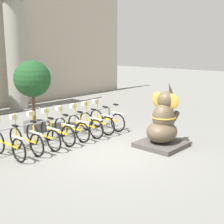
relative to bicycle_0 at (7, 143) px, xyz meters
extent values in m
plane|color=slate|center=(2.09, -1.82, -0.41)|extent=(60.00, 60.00, 0.00)
cylinder|color=gray|center=(3.89, 5.78, 2.09)|extent=(0.89, 0.89, 5.00)
cylinder|color=gray|center=(4.16, 0.13, -0.03)|extent=(0.05, 0.05, 0.75)
cylinder|color=gray|center=(1.96, 0.13, 0.34)|extent=(4.51, 0.04, 0.04)
torus|color=black|center=(0.00, -0.56, -0.08)|extent=(0.05, 0.65, 0.65)
cube|color=yellow|center=(0.00, -0.04, -0.03)|extent=(0.04, 0.94, 0.04)
cube|color=silver|center=(0.00, -0.56, 0.26)|extent=(0.06, 0.54, 0.03)
cylinder|color=yellow|center=(0.00, -0.46, 0.22)|extent=(0.03, 0.03, 0.61)
cube|color=black|center=(0.00, -0.46, 0.55)|extent=(0.08, 0.18, 0.04)
torus|color=black|center=(0.56, 0.51, -0.08)|extent=(0.05, 0.65, 0.65)
torus|color=black|center=(0.56, -0.54, -0.08)|extent=(0.05, 0.65, 0.65)
cube|color=yellow|center=(0.56, -0.02, -0.03)|extent=(0.04, 0.94, 0.04)
cube|color=silver|center=(0.56, -0.54, 0.26)|extent=(0.06, 0.54, 0.03)
cylinder|color=yellow|center=(0.56, -0.44, 0.22)|extent=(0.03, 0.03, 0.61)
cube|color=black|center=(0.56, -0.44, 0.55)|extent=(0.08, 0.18, 0.04)
cylinder|color=yellow|center=(0.56, 0.47, 0.30)|extent=(0.03, 0.03, 0.76)
cylinder|color=black|center=(0.56, 0.47, 0.68)|extent=(0.48, 0.03, 0.03)
cube|color=silver|center=(0.56, 0.57, 0.54)|extent=(0.20, 0.16, 0.14)
torus|color=black|center=(1.12, 0.49, -0.08)|extent=(0.05, 0.65, 0.65)
torus|color=black|center=(1.12, -0.55, -0.08)|extent=(0.05, 0.65, 0.65)
cube|color=yellow|center=(1.12, -0.03, -0.03)|extent=(0.04, 0.94, 0.04)
cube|color=silver|center=(1.12, -0.55, 0.26)|extent=(0.06, 0.54, 0.03)
cylinder|color=yellow|center=(1.12, -0.45, 0.22)|extent=(0.03, 0.03, 0.61)
cube|color=black|center=(1.12, -0.45, 0.55)|extent=(0.08, 0.18, 0.04)
cylinder|color=yellow|center=(1.12, 0.45, 0.30)|extent=(0.03, 0.03, 0.76)
cylinder|color=black|center=(1.12, 0.45, 0.68)|extent=(0.48, 0.03, 0.03)
cube|color=silver|center=(1.12, 0.55, 0.54)|extent=(0.20, 0.16, 0.14)
torus|color=black|center=(1.68, 0.53, -0.08)|extent=(0.05, 0.65, 0.65)
torus|color=black|center=(1.68, -0.52, -0.08)|extent=(0.05, 0.65, 0.65)
cube|color=yellow|center=(1.68, 0.00, -0.03)|extent=(0.04, 0.94, 0.04)
cube|color=silver|center=(1.68, -0.52, 0.26)|extent=(0.06, 0.54, 0.03)
cylinder|color=yellow|center=(1.68, -0.42, 0.22)|extent=(0.03, 0.03, 0.61)
cube|color=black|center=(1.68, -0.42, 0.55)|extent=(0.08, 0.18, 0.04)
cylinder|color=yellow|center=(1.68, 0.49, 0.30)|extent=(0.03, 0.03, 0.76)
cylinder|color=black|center=(1.68, 0.49, 0.68)|extent=(0.48, 0.03, 0.03)
cube|color=silver|center=(1.68, 0.59, 0.54)|extent=(0.20, 0.16, 0.14)
torus|color=black|center=(2.24, 0.52, -0.08)|extent=(0.05, 0.65, 0.65)
torus|color=black|center=(2.24, -0.53, -0.08)|extent=(0.05, 0.65, 0.65)
cube|color=yellow|center=(2.24, 0.00, -0.03)|extent=(0.04, 0.94, 0.04)
cube|color=silver|center=(2.24, -0.53, 0.26)|extent=(0.06, 0.54, 0.03)
cylinder|color=yellow|center=(2.24, -0.43, 0.22)|extent=(0.03, 0.03, 0.61)
cube|color=black|center=(2.24, -0.43, 0.55)|extent=(0.08, 0.18, 0.04)
cylinder|color=yellow|center=(2.24, 0.48, 0.30)|extent=(0.03, 0.03, 0.76)
cylinder|color=black|center=(2.24, 0.48, 0.68)|extent=(0.48, 0.03, 0.03)
cube|color=silver|center=(2.24, 0.58, 0.54)|extent=(0.20, 0.16, 0.14)
torus|color=black|center=(2.80, 0.48, -0.08)|extent=(0.05, 0.65, 0.65)
torus|color=black|center=(2.80, -0.56, -0.08)|extent=(0.05, 0.65, 0.65)
cube|color=yellow|center=(2.80, -0.04, -0.03)|extent=(0.04, 0.94, 0.04)
cube|color=silver|center=(2.80, -0.56, 0.26)|extent=(0.06, 0.54, 0.03)
cylinder|color=yellow|center=(2.80, -0.46, 0.22)|extent=(0.03, 0.03, 0.61)
cube|color=black|center=(2.80, -0.46, 0.55)|extent=(0.08, 0.18, 0.04)
cylinder|color=yellow|center=(2.80, 0.44, 0.30)|extent=(0.03, 0.03, 0.76)
cylinder|color=black|center=(2.80, 0.44, 0.68)|extent=(0.48, 0.03, 0.03)
cube|color=silver|center=(2.80, 0.54, 0.54)|extent=(0.20, 0.16, 0.14)
torus|color=black|center=(3.35, 0.50, -0.08)|extent=(0.05, 0.65, 0.65)
torus|color=black|center=(3.35, -0.54, -0.08)|extent=(0.05, 0.65, 0.65)
cube|color=yellow|center=(3.35, -0.02, -0.03)|extent=(0.04, 0.94, 0.04)
cube|color=silver|center=(3.35, -0.54, 0.26)|extent=(0.06, 0.54, 0.03)
cylinder|color=yellow|center=(3.35, -0.44, 0.22)|extent=(0.03, 0.03, 0.61)
cube|color=black|center=(3.35, -0.44, 0.55)|extent=(0.08, 0.18, 0.04)
cylinder|color=yellow|center=(3.35, 0.46, 0.30)|extent=(0.03, 0.03, 0.76)
cylinder|color=black|center=(3.35, 0.46, 0.68)|extent=(0.48, 0.03, 0.03)
cube|color=silver|center=(3.35, 0.56, 0.54)|extent=(0.20, 0.16, 0.14)
torus|color=black|center=(3.91, 0.53, -0.08)|extent=(0.05, 0.65, 0.65)
torus|color=black|center=(3.91, -0.51, -0.08)|extent=(0.05, 0.65, 0.65)
cube|color=yellow|center=(3.91, 0.01, -0.03)|extent=(0.04, 0.94, 0.04)
cube|color=silver|center=(3.91, -0.51, 0.26)|extent=(0.06, 0.54, 0.03)
cylinder|color=yellow|center=(3.91, -0.41, 0.22)|extent=(0.03, 0.03, 0.61)
cube|color=black|center=(3.91, -0.41, 0.55)|extent=(0.08, 0.18, 0.04)
cylinder|color=yellow|center=(3.91, 0.49, 0.30)|extent=(0.03, 0.03, 0.76)
cylinder|color=black|center=(3.91, 0.49, 0.68)|extent=(0.48, 0.03, 0.03)
cube|color=silver|center=(3.91, 0.59, 0.54)|extent=(0.20, 0.16, 0.14)
cube|color=#4C4742|center=(3.55, -2.56, -0.34)|extent=(1.28, 1.28, 0.14)
ellipsoid|color=brown|center=(3.55, -2.56, 0.05)|extent=(0.99, 0.87, 0.64)
ellipsoid|color=brown|center=(3.61, -2.56, 0.49)|extent=(0.70, 0.64, 0.82)
sphere|color=brown|center=(3.72, -2.56, 0.98)|extent=(0.52, 0.52, 0.52)
ellipsoid|color=#B79333|center=(3.65, -2.30, 0.98)|extent=(0.08, 0.37, 0.44)
ellipsoid|color=#B79333|center=(3.65, -2.82, 0.98)|extent=(0.08, 0.37, 0.44)
cone|color=brown|center=(3.96, -2.56, 1.21)|extent=(0.45, 0.19, 0.66)
cylinder|color=brown|center=(3.93, -2.41, 0.40)|extent=(0.52, 0.17, 0.46)
cylinder|color=brown|center=(3.93, -2.70, 0.40)|extent=(0.52, 0.17, 0.46)
torus|color=#B79333|center=(3.61, -2.56, 0.49)|extent=(0.73, 0.73, 0.05)
cylinder|color=#4C4C4C|center=(2.00, 1.68, -0.23)|extent=(0.77, 0.77, 0.35)
cylinder|color=brown|center=(2.00, 1.68, 0.44)|extent=(0.10, 0.10, 1.01)
sphere|color=#1E4C23|center=(2.00, 1.68, 1.44)|extent=(1.25, 1.25, 1.25)
camera|label=1|loc=(-4.03, -7.42, 2.54)|focal=50.00mm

